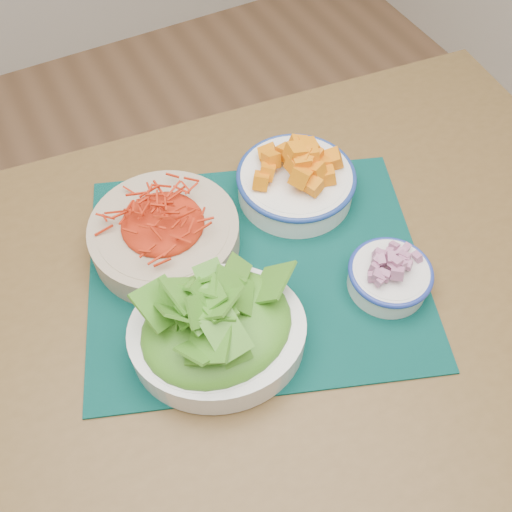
{
  "coord_description": "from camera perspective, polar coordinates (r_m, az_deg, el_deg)",
  "views": [
    {
      "loc": [
        0.04,
        -0.22,
        1.47
      ],
      "look_at": [
        0.27,
        0.21,
        0.78
      ],
      "focal_mm": 40.0,
      "sensor_mm": 36.0,
      "label": 1
    }
  ],
  "objects": [
    {
      "name": "lettuce_bowl",
      "position": [
        0.76,
        -3.93,
        -7.06
      ],
      "size": [
        0.29,
        0.27,
        0.11
      ],
      "rotation": [
        0.0,
        0.0,
        -0.35
      ],
      "color": "white",
      "rests_on": "placemat"
    },
    {
      "name": "carrot_bowl",
      "position": [
        0.87,
        -9.19,
        2.57
      ],
      "size": [
        0.26,
        0.26,
        0.08
      ],
      "rotation": [
        0.0,
        0.0,
        -0.17
      ],
      "color": "tan",
      "rests_on": "placemat"
    },
    {
      "name": "placemat",
      "position": [
        0.87,
        -0.0,
        -1.22
      ],
      "size": [
        0.62,
        0.56,
        0.0
      ],
      "primitive_type": "cube",
      "rotation": [
        0.0,
        0.0,
        -0.36
      ],
      "color": "#022825",
      "rests_on": "table"
    },
    {
      "name": "onion_bowl",
      "position": [
        0.85,
        13.26,
        -1.75
      ],
      "size": [
        0.14,
        0.14,
        0.06
      ],
      "rotation": [
        0.0,
        0.0,
        0.2
      ],
      "color": "white",
      "rests_on": "placemat"
    },
    {
      "name": "squash_bowl",
      "position": [
        0.93,
        4.05,
        8.0
      ],
      "size": [
        0.24,
        0.24,
        0.1
      ],
      "rotation": [
        0.0,
        0.0,
        0.35
      ],
      "color": "white",
      "rests_on": "placemat"
    },
    {
      "name": "table",
      "position": [
        0.93,
        1.09,
        -7.23
      ],
      "size": [
        1.32,
        0.95,
        0.75
      ],
      "rotation": [
        0.0,
        0.0,
        -0.11
      ],
      "color": "brown",
      "rests_on": "ground"
    }
  ]
}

